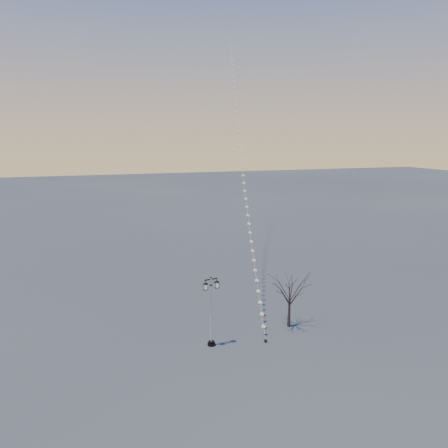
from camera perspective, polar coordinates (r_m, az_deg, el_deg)
name	(u,v)px	position (r m, az deg, el deg)	size (l,w,h in m)	color
ground	(237,352)	(30.13, 1.78, -17.39)	(300.00, 300.00, 0.00)	#474948
street_lamp	(211,308)	(29.67, -1.80, -11.63)	(1.32, 0.58, 5.23)	black
bare_tree	(290,292)	(32.83, 9.20, -9.32)	(2.55, 2.55, 4.24)	#322621
kite_train	(242,138)	(48.56, 2.48, 11.90)	(11.73, 40.92, 29.66)	black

